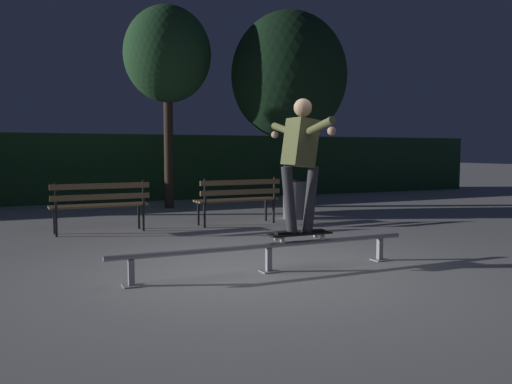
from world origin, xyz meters
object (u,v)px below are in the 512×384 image
(skateboarder, at_px, (300,154))
(park_bench_leftmost, at_px, (100,201))
(skateboard, at_px, (300,234))
(tree_far_right, at_px, (289,76))
(grind_rail, at_px, (269,250))
(trash_can, at_px, (295,198))
(tree_behind_benches, at_px, (167,56))
(park_bench_left_center, at_px, (238,196))

(skateboarder, relative_size, park_bench_leftmost, 0.97)
(skateboard, xyz_separation_m, park_bench_leftmost, (-1.76, 3.70, 0.13))
(skateboard, height_order, skateboarder, skateboarder)
(skateboard, bearing_deg, tree_far_right, 63.42)
(grind_rail, distance_m, tree_far_right, 7.72)
(park_bench_leftmost, height_order, trash_can, park_bench_leftmost)
(skateboarder, relative_size, trash_can, 1.95)
(grind_rail, relative_size, skateboarder, 2.34)
(tree_far_right, bearing_deg, tree_behind_benches, 162.30)
(skateboarder, bearing_deg, tree_behind_benches, 87.48)
(grind_rail, height_order, park_bench_left_center, park_bench_left_center)
(skateboarder, bearing_deg, park_bench_leftmost, 115.49)
(grind_rail, height_order, skateboard, skateboard)
(park_bench_left_center, bearing_deg, park_bench_leftmost, 180.00)
(skateboarder, distance_m, tree_far_right, 7.19)
(skateboard, height_order, tree_behind_benches, tree_behind_benches)
(tree_behind_benches, bearing_deg, park_bench_left_center, -82.98)
(skateboard, xyz_separation_m, skateboarder, (0.00, 0.00, 0.94))
(skateboarder, xyz_separation_m, tree_far_right, (3.11, 6.21, 1.86))
(skateboard, distance_m, tree_far_right, 7.49)
(grind_rail, xyz_separation_m, tree_behind_benches, (0.72, 7.10, 3.39))
(park_bench_left_center, relative_size, trash_can, 2.02)
(skateboarder, height_order, park_bench_left_center, skateboarder)
(park_bench_leftmost, bearing_deg, tree_far_right, 27.35)
(trash_can, bearing_deg, park_bench_leftmost, -174.43)
(park_bench_leftmost, xyz_separation_m, trash_can, (3.89, 0.38, -0.12))
(grind_rail, distance_m, trash_can, 4.80)
(skateboard, height_order, park_bench_leftmost, park_bench_leftmost)
(grind_rail, relative_size, skateboard, 4.67)
(grind_rail, height_order, park_bench_leftmost, park_bench_leftmost)
(skateboard, bearing_deg, skateboarder, 0.30)
(trash_can, bearing_deg, skateboard, -117.66)
(park_bench_leftmost, xyz_separation_m, park_bench_left_center, (2.49, 0.00, 0.00))
(tree_far_right, distance_m, trash_can, 3.65)
(park_bench_left_center, bearing_deg, tree_far_right, 46.69)
(skateboarder, distance_m, park_bench_leftmost, 4.17)
(grind_rail, bearing_deg, trash_can, 58.10)
(tree_behind_benches, distance_m, tree_far_right, 2.96)
(skateboard, relative_size, trash_can, 0.98)
(skateboarder, height_order, park_bench_leftmost, skateboarder)
(tree_behind_benches, height_order, trash_can, tree_behind_benches)
(tree_far_right, relative_size, trash_can, 5.96)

